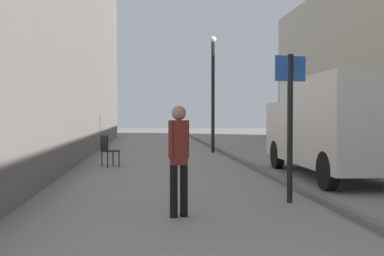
{
  "coord_description": "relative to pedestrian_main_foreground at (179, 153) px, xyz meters",
  "views": [
    {
      "loc": [
        -1.45,
        -1.14,
        1.54
      ],
      "look_at": [
        -0.42,
        9.38,
        1.24
      ],
      "focal_mm": 42.82,
      "sensor_mm": 36.0,
      "label": 1
    }
  ],
  "objects": [
    {
      "name": "ground_plane",
      "position": [
        0.98,
        6.3,
        -0.97
      ],
      "size": [
        80.0,
        80.0,
        0.0
      ],
      "primitive_type": "plane",
      "color": "gray"
    },
    {
      "name": "kerb_strip",
      "position": [
        2.56,
        6.3,
        -0.91
      ],
      "size": [
        0.16,
        40.0,
        0.12
      ],
      "primitive_type": "cube",
      "color": "#615F5B",
      "rests_on": "ground_plane"
    },
    {
      "name": "pedestrian_main_foreground",
      "position": [
        0.0,
        0.0,
        0.0
      ],
      "size": [
        0.32,
        0.25,
        1.68
      ],
      "rotation": [
        0.0,
        0.0,
        0.34
      ],
      "color": "black",
      "rests_on": "ground_plane"
    },
    {
      "name": "delivery_van",
      "position": [
        4.11,
        4.05,
        0.33
      ],
      "size": [
        2.06,
        5.56,
        2.42
      ],
      "rotation": [
        0.0,
        0.0,
        -0.02
      ],
      "color": "silver",
      "rests_on": "ground_plane"
    },
    {
      "name": "street_sign_post",
      "position": [
        2.02,
        0.95,
        0.58
      ],
      "size": [
        0.59,
        0.18,
        2.6
      ],
      "rotation": [
        0.0,
        0.0,
        3.39
      ],
      "color": "black",
      "rests_on": "ground_plane"
    },
    {
      "name": "lamp_post",
      "position": [
        2.21,
        11.74,
        1.75
      ],
      "size": [
        0.28,
        0.28,
        4.76
      ],
      "color": "black",
      "rests_on": "ground_plane"
    },
    {
      "name": "cafe_chair_near_window",
      "position": [
        -1.65,
        6.93,
        -0.42
      ],
      "size": [
        0.61,
        0.61,
        0.94
      ],
      "rotation": [
        0.0,
        0.0,
        5.27
      ],
      "color": "black",
      "rests_on": "ground_plane"
    }
  ]
}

